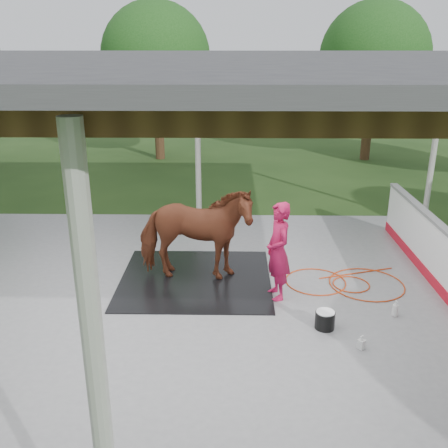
{
  "coord_description": "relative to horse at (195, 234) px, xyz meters",
  "views": [
    {
      "loc": [
        0.84,
        -7.29,
        4.25
      ],
      "look_at": [
        0.7,
        1.03,
        1.24
      ],
      "focal_mm": 40.0,
      "sensor_mm": 36.0,
      "label": 1
    }
  ],
  "objects": [
    {
      "name": "ground",
      "position": [
        -0.15,
        -1.22,
        -0.98
      ],
      "size": [
        100.0,
        100.0,
        0.0
      ],
      "primitive_type": "plane",
      "color": "#1E3814"
    },
    {
      "name": "concrete_slab",
      "position": [
        -0.15,
        -1.22,
        -0.95
      ],
      "size": [
        12.0,
        10.0,
        0.05
      ],
      "primitive_type": "cube",
      "color": "slate",
      "rests_on": "ground"
    },
    {
      "name": "pavilion_structure",
      "position": [
        -0.15,
        -1.22,
        2.99
      ],
      "size": [
        12.6,
        10.6,
        4.05
      ],
      "color": "beige",
      "rests_on": "ground"
    },
    {
      "name": "tree_belt",
      "position": [
        0.15,
        -0.32,
        2.81
      ],
      "size": [
        28.0,
        28.0,
        5.8
      ],
      "color": "#382314",
      "rests_on": "ground"
    },
    {
      "name": "rubber_mat",
      "position": [
        0.0,
        0.0,
        -0.91
      ],
      "size": [
        2.81,
        2.64,
        0.02
      ],
      "primitive_type": "cube",
      "color": "black",
      "rests_on": "concrete_slab"
    },
    {
      "name": "horse",
      "position": [
        0.0,
        0.0,
        0.0
      ],
      "size": [
        2.18,
        1.07,
        1.81
      ],
      "primitive_type": "imported",
      "rotation": [
        0.0,
        0.0,
        1.53
      ],
      "color": "brown",
      "rests_on": "rubber_mat"
    },
    {
      "name": "handler",
      "position": [
        1.48,
        -0.64,
        -0.06
      ],
      "size": [
        0.57,
        0.72,
        1.73
      ],
      "primitive_type": "imported",
      "rotation": [
        0.0,
        0.0,
        -1.3
      ],
      "color": "#B31344",
      "rests_on": "concrete_slab"
    },
    {
      "name": "wash_bucket",
      "position": [
        2.15,
        -1.68,
        -0.78
      ],
      "size": [
        0.31,
        0.31,
        0.29
      ],
      "color": "black",
      "rests_on": "concrete_slab"
    },
    {
      "name": "soap_bottle_a",
      "position": [
        3.36,
        -1.29,
        -0.79
      ],
      "size": [
        0.11,
        0.11,
        0.28
      ],
      "primitive_type": "imported",
      "rotation": [
        0.0,
        0.0,
        0.03
      ],
      "color": "silver",
      "rests_on": "concrete_slab"
    },
    {
      "name": "soap_bottle_b",
      "position": [
        2.59,
        -2.23,
        -0.82
      ],
      "size": [
        0.14,
        0.14,
        0.22
      ],
      "primitive_type": "imported",
      "rotation": [
        0.0,
        0.0,
        -0.84
      ],
      "color": "#338CD8",
      "rests_on": "concrete_slab"
    },
    {
      "name": "hose_coil",
      "position": [
        2.82,
        -0.13,
        -0.91
      ],
      "size": [
        2.18,
        1.41,
        0.02
      ],
      "color": "#AD330C",
      "rests_on": "concrete_slab"
    }
  ]
}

